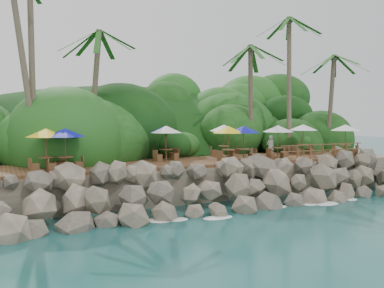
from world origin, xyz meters
name	(u,v)px	position (x,y,z in m)	size (l,w,h in m)	color
ground	(239,215)	(0.00, 0.00, 0.00)	(140.00, 140.00, 0.00)	#19514F
land_base	(144,163)	(0.00, 16.00, 1.05)	(32.00, 25.20, 2.10)	gray
jungle_hill	(121,166)	(0.00, 23.50, 0.00)	(44.80, 28.00, 15.40)	#143811
seawall	(221,187)	(0.00, 2.00, 1.15)	(29.00, 4.00, 2.30)	gray
terrace	(192,162)	(0.00, 6.00, 2.20)	(26.00, 5.00, 0.20)	brown
jungle_foliage	(148,177)	(0.00, 15.00, 0.00)	(44.00, 16.00, 12.00)	#143811
foam_line	(236,213)	(0.00, 0.30, 0.03)	(25.20, 0.80, 0.06)	white
palms	(187,14)	(0.81, 8.60, 12.41)	(30.25, 7.41, 14.27)	brown
palapa	(82,108)	(-6.53, 9.17, 5.79)	(5.14, 5.14, 4.60)	brown
dining_clusters	(202,132)	(0.54, 5.67, 4.21)	(23.16, 5.32, 2.30)	brown
railing	(323,149)	(8.97, 3.65, 2.91)	(7.20, 0.10, 1.00)	brown
waiter	(271,146)	(5.89, 5.50, 3.08)	(0.57, 0.38, 1.57)	white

